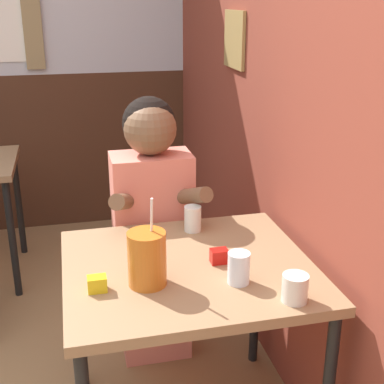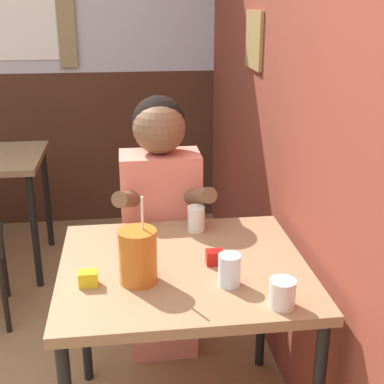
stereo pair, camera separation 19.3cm
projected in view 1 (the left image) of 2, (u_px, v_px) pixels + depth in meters
The scene contains 9 objects.
brick_wall_right at pixel (243, 49), 2.61m from camera, with size 0.08×4.44×2.70m.
main_table at pixel (188, 283), 1.88m from camera, with size 0.85×0.77×0.72m.
person_seated at pixel (153, 224), 2.34m from camera, with size 0.42×0.42×1.21m.
cocktail_pitcher at pixel (147, 259), 1.70m from camera, with size 0.12×0.12×0.30m.
glass_near_pitcher at pixel (239, 268), 1.72m from camera, with size 0.07×0.07×0.11m.
glass_center at pixel (193, 219), 2.10m from camera, with size 0.07×0.07×0.10m.
glass_far_side at pixel (295, 288), 1.62m from camera, with size 0.08×0.08×0.09m.
condiment_ketchup at pixel (219, 256), 1.86m from camera, with size 0.06×0.04×0.05m.
condiment_mustard at pixel (97, 284), 1.68m from camera, with size 0.06×0.04×0.05m.
Camera 1 is at (0.40, -1.34, 1.59)m, focal length 50.00 mm.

